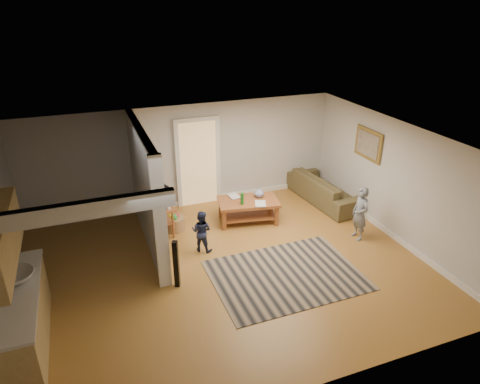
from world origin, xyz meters
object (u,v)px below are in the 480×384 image
at_px(coffee_table, 249,205).
at_px(sofa, 324,201).
at_px(speaker_right, 159,222).
at_px(child, 357,238).
at_px(tv_console, 157,205).
at_px(speaker_left, 176,264).
at_px(toy_basket, 174,223).
at_px(toddler, 202,250).

bearing_deg(coffee_table, sofa, 7.92).
bearing_deg(speaker_right, coffee_table, 12.46).
relative_size(sofa, child, 1.93).
relative_size(tv_console, child, 0.99).
xyz_separation_m(tv_console, speaker_right, (-0.06, -0.49, -0.15)).
xyz_separation_m(coffee_table, speaker_left, (-2.10, -1.83, 0.05)).
distance_m(tv_console, speaker_right, 0.52).
relative_size(tv_console, toy_basket, 2.52).
bearing_deg(speaker_left, speaker_right, 114.81).
distance_m(speaker_right, toy_basket, 0.66).
distance_m(speaker_left, toy_basket, 2.08).
relative_size(tv_console, speaker_right, 1.23).
xyz_separation_m(coffee_table, child, (1.90, -1.56, -0.41)).
relative_size(sofa, speaker_right, 2.41).
distance_m(speaker_left, speaker_right, 1.60).
bearing_deg(toy_basket, sofa, 1.58).
height_order(child, toddler, child).
xyz_separation_m(coffee_table, tv_console, (-2.04, 0.27, 0.21)).
relative_size(sofa, toddler, 2.58).
relative_size(tv_console, speaker_left, 1.26).
distance_m(tv_console, speaker_left, 2.10).
height_order(speaker_left, child, speaker_left).
xyz_separation_m(speaker_left, toy_basket, (0.40, 2.02, -0.29)).
bearing_deg(toy_basket, toddler, -71.56).
bearing_deg(speaker_left, sofa, 51.17).
height_order(tv_console, toy_basket, tv_console).
bearing_deg(sofa, speaker_right, 91.64).
bearing_deg(toy_basket, speaker_left, -101.17).
bearing_deg(child, sofa, 171.45).
xyz_separation_m(sofa, speaker_left, (-4.30, -2.13, 0.46)).
distance_m(sofa, child, 1.89).
relative_size(coffee_table, toddler, 1.67).
relative_size(child, toddler, 1.34).
xyz_separation_m(coffee_table, toddler, (-1.36, -0.84, -0.41)).
bearing_deg(toy_basket, tv_console, 168.66).
height_order(sofa, toy_basket, toy_basket).
height_order(speaker_right, toy_basket, speaker_right).
xyz_separation_m(sofa, toy_basket, (-3.90, -0.11, 0.17)).
xyz_separation_m(toy_basket, child, (3.60, -1.75, -0.17)).
xyz_separation_m(sofa, coffee_table, (-2.20, -0.31, 0.41)).
height_order(sofa, toddler, toddler).
relative_size(toy_basket, child, 0.39).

